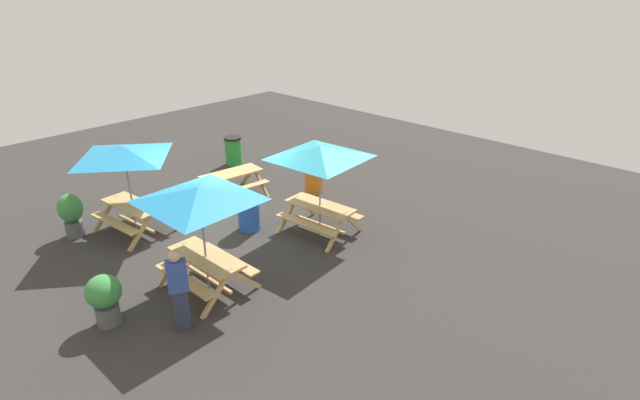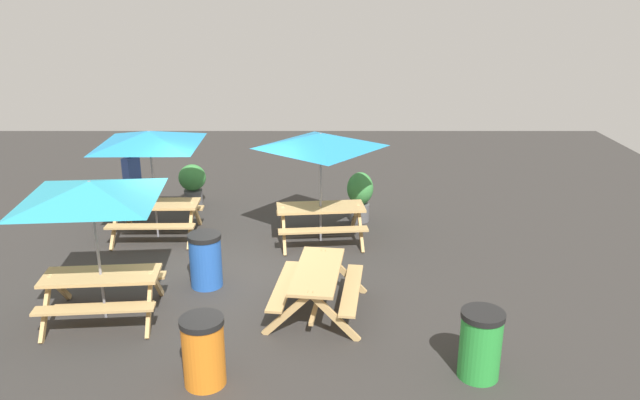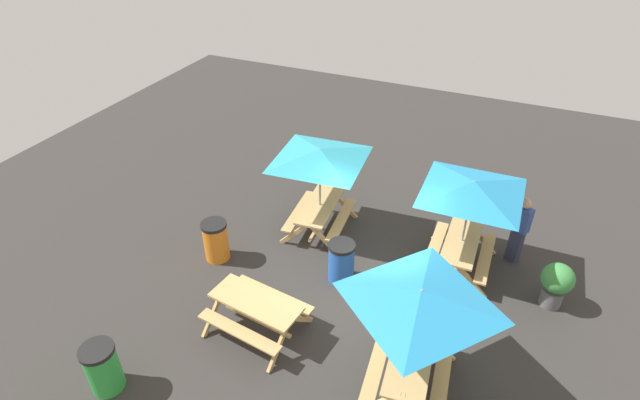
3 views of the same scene
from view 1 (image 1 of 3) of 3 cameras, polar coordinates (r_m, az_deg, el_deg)
name	(u,v)px [view 1 (image 1 of 3)]	position (r m, az deg, el deg)	size (l,w,h in m)	color
ground_plane	(228,233)	(12.97, -10.45, -3.79)	(24.00, 24.00, 0.00)	#33302D
picnic_table_0	(231,179)	(14.84, -10.09, 2.36)	(1.73, 1.96, 0.81)	tan
picnic_table_1	(320,159)	(12.02, 0.00, 4.73)	(2.82, 2.82, 2.34)	tan
picnic_table_2	(125,158)	(12.96, -21.43, 4.48)	(2.18, 2.18, 2.34)	tan
picnic_table_3	(200,202)	(10.00, -13.57, -0.20)	(2.83, 2.83, 2.34)	tan
trash_bin_green	(233,151)	(17.51, -9.88, 5.59)	(0.59, 0.59, 0.98)	green
trash_bin_orange	(314,177)	(14.98, -0.71, 2.69)	(0.59, 0.59, 0.98)	orange
trash_bin_blue	(249,212)	(12.88, -8.15, -1.35)	(0.59, 0.59, 0.98)	blue
potted_plant_0	(104,297)	(10.21, -23.41, -10.10)	(0.65, 0.65, 1.03)	#59595B
potted_plant_1	(71,213)	(13.82, -26.55, -1.33)	(0.59, 0.59, 1.14)	#59595B
person_standing	(179,288)	(9.45, -15.84, -9.70)	(0.36, 0.42, 1.67)	#2D334C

